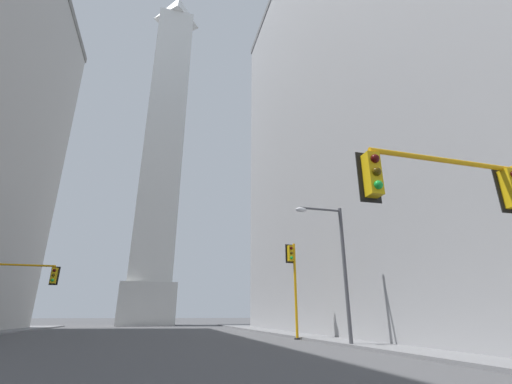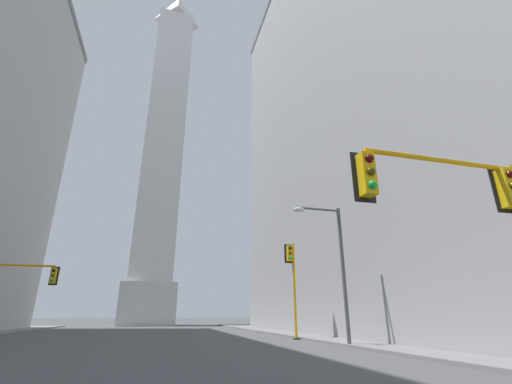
# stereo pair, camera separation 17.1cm
# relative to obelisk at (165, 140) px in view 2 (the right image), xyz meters

# --- Properties ---
(sidewalk_right) EXTENTS (5.00, 69.44, 0.15)m
(sidewalk_right) POSITION_rel_obelisk_xyz_m (13.14, -37.03, -31.74)
(sidewalk_right) COLOR slate
(sidewalk_right) RESTS_ON ground_plane
(building_right) EXTENTS (19.97, 40.37, 43.79)m
(building_right) POSITION_rel_obelisk_xyz_m (22.78, -33.50, -9.92)
(building_right) COLOR #9E9EA0
(building_right) RESTS_ON ground_plane
(obelisk) EXTENTS (8.22, 8.22, 66.62)m
(obelisk) POSITION_rel_obelisk_xyz_m (0.00, 0.00, 0.00)
(obelisk) COLOR silver
(obelisk) RESTS_ON ground_plane
(traffic_light_mid_right) EXTENTS (0.79, 0.51, 6.32)m
(traffic_light_mid_right) POSITION_rel_obelisk_xyz_m (10.25, -35.45, -27.67)
(traffic_light_mid_right) COLOR orange
(traffic_light_mid_right) RESTS_ON ground_plane
(traffic_light_near_right) EXTENTS (5.17, 0.50, 5.51)m
(traffic_light_near_right) POSITION_rel_obelisk_xyz_m (9.06, -51.46, -27.61)
(traffic_light_near_right) COLOR orange
(traffic_light_near_right) RESTS_ON ground_plane
(traffic_light_mid_left) EXTENTS (5.42, 0.50, 4.97)m
(traffic_light_mid_left) POSITION_rel_obelisk_xyz_m (-9.13, -29.87, -28.02)
(traffic_light_mid_left) COLOR orange
(traffic_light_mid_left) RESTS_ON ground_plane
(street_lamp) EXTENTS (2.81, 0.36, 7.25)m
(street_lamp) POSITION_rel_obelisk_xyz_m (10.43, -41.37, -27.30)
(street_lamp) COLOR #4C4C51
(street_lamp) RESTS_ON ground_plane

